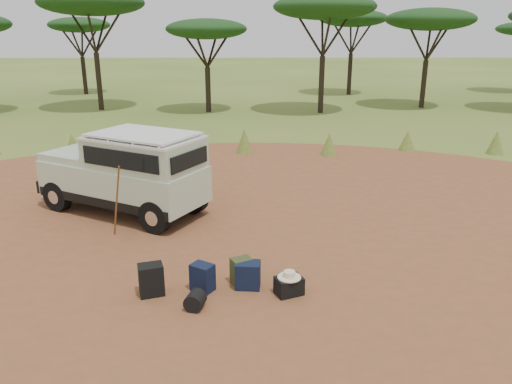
{
  "coord_description": "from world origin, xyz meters",
  "views": [
    {
      "loc": [
        0.15,
        -8.83,
        4.3
      ],
      "look_at": [
        0.3,
        1.2,
        1.0
      ],
      "focal_mm": 35.0,
      "sensor_mm": 36.0,
      "label": 1
    }
  ],
  "objects_px": {
    "backpack_navy": "(202,278)",
    "duffel_navy": "(248,275)",
    "walking_staff": "(117,201)",
    "safari_vehicle": "(127,174)",
    "backpack_black": "(151,280)",
    "hard_case": "(289,286)",
    "backpack_olive": "(241,271)"
  },
  "relations": [
    {
      "from": "walking_staff",
      "to": "duffel_navy",
      "type": "relative_size",
      "value": 3.38
    },
    {
      "from": "backpack_black",
      "to": "duffel_navy",
      "type": "xyz_separation_m",
      "value": [
        1.63,
        0.22,
        -0.04
      ]
    },
    {
      "from": "backpack_black",
      "to": "hard_case",
      "type": "relative_size",
      "value": 1.25
    },
    {
      "from": "safari_vehicle",
      "to": "walking_staff",
      "type": "relative_size",
      "value": 2.73
    },
    {
      "from": "duffel_navy",
      "to": "hard_case",
      "type": "relative_size",
      "value": 1.08
    },
    {
      "from": "safari_vehicle",
      "to": "hard_case",
      "type": "relative_size",
      "value": 9.93
    },
    {
      "from": "safari_vehicle",
      "to": "walking_staff",
      "type": "distance_m",
      "value": 1.47
    },
    {
      "from": "safari_vehicle",
      "to": "backpack_olive",
      "type": "bearing_deg",
      "value": -23.52
    },
    {
      "from": "duffel_navy",
      "to": "backpack_black",
      "type": "bearing_deg",
      "value": -167.31
    },
    {
      "from": "backpack_olive",
      "to": "hard_case",
      "type": "height_order",
      "value": "backpack_olive"
    },
    {
      "from": "duffel_navy",
      "to": "hard_case",
      "type": "distance_m",
      "value": 0.74
    },
    {
      "from": "backpack_navy",
      "to": "backpack_black",
      "type": "bearing_deg",
      "value": -138.23
    },
    {
      "from": "safari_vehicle",
      "to": "backpack_black",
      "type": "distance_m",
      "value": 4.24
    },
    {
      "from": "backpack_navy",
      "to": "duffel_navy",
      "type": "xyz_separation_m",
      "value": [
        0.78,
        0.08,
        -0.01
      ]
    },
    {
      "from": "walking_staff",
      "to": "backpack_navy",
      "type": "relative_size",
      "value": 3.3
    },
    {
      "from": "safari_vehicle",
      "to": "backpack_navy",
      "type": "xyz_separation_m",
      "value": [
        2.11,
        -3.86,
        -0.74
      ]
    },
    {
      "from": "backpack_navy",
      "to": "duffel_navy",
      "type": "bearing_deg",
      "value": 39.2
    },
    {
      "from": "backpack_black",
      "to": "backpack_olive",
      "type": "bearing_deg",
      "value": -3.57
    },
    {
      "from": "hard_case",
      "to": "duffel_navy",
      "type": "bearing_deg",
      "value": 138.26
    },
    {
      "from": "backpack_navy",
      "to": "backpack_olive",
      "type": "relative_size",
      "value": 1.02
    },
    {
      "from": "backpack_olive",
      "to": "duffel_navy",
      "type": "distance_m",
      "value": 0.19
    },
    {
      "from": "safari_vehicle",
      "to": "backpack_navy",
      "type": "bearing_deg",
      "value": -32.32
    },
    {
      "from": "walking_staff",
      "to": "duffel_navy",
      "type": "distance_m",
      "value": 3.67
    },
    {
      "from": "safari_vehicle",
      "to": "backpack_olive",
      "type": "height_order",
      "value": "safari_vehicle"
    },
    {
      "from": "safari_vehicle",
      "to": "backpack_black",
      "type": "relative_size",
      "value": 7.97
    },
    {
      "from": "safari_vehicle",
      "to": "backpack_black",
      "type": "height_order",
      "value": "safari_vehicle"
    },
    {
      "from": "backpack_navy",
      "to": "duffel_navy",
      "type": "height_order",
      "value": "backpack_navy"
    },
    {
      "from": "backpack_olive",
      "to": "hard_case",
      "type": "bearing_deg",
      "value": -53.52
    },
    {
      "from": "safari_vehicle",
      "to": "backpack_navy",
      "type": "distance_m",
      "value": 4.46
    },
    {
      "from": "backpack_black",
      "to": "backpack_navy",
      "type": "relative_size",
      "value": 1.13
    },
    {
      "from": "backpack_black",
      "to": "backpack_navy",
      "type": "height_order",
      "value": "backpack_black"
    },
    {
      "from": "backpack_black",
      "to": "backpack_navy",
      "type": "bearing_deg",
      "value": -8.61
    }
  ]
}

